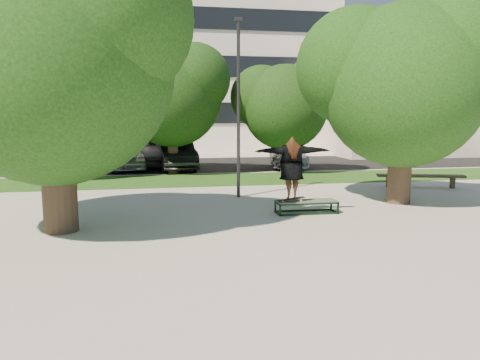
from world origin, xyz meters
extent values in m
plane|color=#A19E94|center=(0.00, 0.00, 0.00)|extent=(120.00, 120.00, 0.00)
cube|color=#184714|center=(1.00, 9.50, 0.01)|extent=(30.00, 4.00, 0.02)
cube|color=black|center=(0.00, 16.00, 0.01)|extent=(40.00, 8.00, 0.01)
cylinder|color=#38281E|center=(-4.20, 1.00, 1.60)|extent=(0.84, 0.84, 3.20)
sphere|color=#12360E|center=(-4.20, 1.00, 4.07)|extent=(5.80, 5.80, 5.80)
sphere|color=#12360E|center=(-2.90, 0.42, 5.08)|extent=(4.06, 4.06, 4.06)
cylinder|color=#38281E|center=(6.00, 3.00, 1.50)|extent=(0.76, 0.76, 3.00)
sphere|color=#12360E|center=(6.00, 3.00, 3.78)|extent=(5.20, 5.20, 5.20)
sphere|color=#12360E|center=(4.70, 3.78, 4.43)|extent=(3.90, 3.90, 3.90)
sphere|color=#12360E|center=(7.17, 2.48, 4.69)|extent=(3.64, 3.64, 3.64)
cylinder|color=#38281E|center=(-6.50, 11.00, 1.40)|extent=(0.44, 0.44, 2.80)
sphere|color=black|center=(-6.50, 11.00, 3.46)|extent=(4.40, 4.40, 4.40)
sphere|color=black|center=(-7.60, 11.66, 4.01)|extent=(3.30, 3.30, 3.30)
sphere|color=black|center=(-5.51, 10.56, 4.23)|extent=(3.08, 3.08, 3.08)
cylinder|color=#38281E|center=(-1.00, 12.00, 1.50)|extent=(0.50, 0.50, 3.00)
sphere|color=black|center=(-1.00, 12.00, 3.72)|extent=(4.80, 4.80, 4.80)
sphere|color=black|center=(-2.20, 12.72, 4.32)|extent=(3.60, 3.60, 3.60)
sphere|color=black|center=(0.08, 11.52, 4.56)|extent=(3.36, 3.36, 3.36)
cylinder|color=#38281E|center=(4.50, 11.50, 1.30)|extent=(0.40, 0.40, 2.60)
sphere|color=black|center=(4.50, 11.50, 3.23)|extent=(4.20, 4.20, 4.20)
sphere|color=black|center=(3.45, 12.13, 3.75)|extent=(3.15, 3.15, 3.15)
sphere|color=black|center=(5.45, 11.08, 3.96)|extent=(2.94, 2.94, 2.94)
cylinder|color=#2D2D30|center=(1.00, 5.00, 3.00)|extent=(0.12, 0.12, 6.00)
cube|color=#2D2D30|center=(1.00, 5.00, 6.05)|extent=(0.25, 0.15, 0.12)
cube|color=silver|center=(-2.00, 32.00, 8.00)|extent=(30.00, 14.00, 16.00)
cube|color=black|center=(-2.00, 24.94, 3.00)|extent=(27.60, 0.12, 1.60)
cube|color=black|center=(-2.00, 24.94, 6.50)|extent=(27.60, 0.12, 1.60)
cube|color=black|center=(-2.00, 24.94, 10.00)|extent=(27.60, 0.12, 1.60)
cube|color=silver|center=(18.00, 22.00, 4.00)|extent=(15.00, 10.00, 8.00)
cube|color=#475147|center=(2.50, 1.97, 0.36)|extent=(1.80, 0.60, 0.03)
cylinder|color=white|center=(1.76, 1.89, 0.40)|extent=(0.06, 0.03, 0.06)
cylinder|color=white|center=(1.76, 2.05, 0.40)|extent=(0.06, 0.03, 0.06)
cylinder|color=white|center=(2.30, 1.89, 0.40)|extent=(0.06, 0.03, 0.06)
cylinder|color=white|center=(2.30, 2.05, 0.40)|extent=(0.06, 0.03, 0.06)
cube|color=black|center=(2.03, 1.97, 0.44)|extent=(0.78, 0.20, 0.10)
imported|color=brown|center=(2.03, 1.97, 1.35)|extent=(2.26, 0.78, 1.80)
cube|color=#4D3F2E|center=(7.32, 6.17, 0.22)|extent=(0.21, 0.21, 0.45)
cube|color=#4D3F2E|center=(9.68, 5.47, 0.22)|extent=(0.21, 0.21, 0.45)
cube|color=#4D3F2E|center=(8.50, 5.82, 0.47)|extent=(3.35, 1.38, 0.09)
imported|color=#ABABB0|center=(-3.50, 14.33, 0.83)|extent=(2.70, 5.11, 1.66)
imported|color=black|center=(-0.79, 13.80, 0.81)|extent=(2.13, 5.06, 1.63)
imported|color=#545559|center=(-2.00, 15.75, 0.83)|extent=(3.16, 6.14, 1.66)
imported|color=#AEAFB3|center=(5.43, 14.10, 0.68)|extent=(2.70, 4.92, 1.35)
camera|label=1|loc=(-1.85, -10.99, 2.89)|focal=35.00mm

